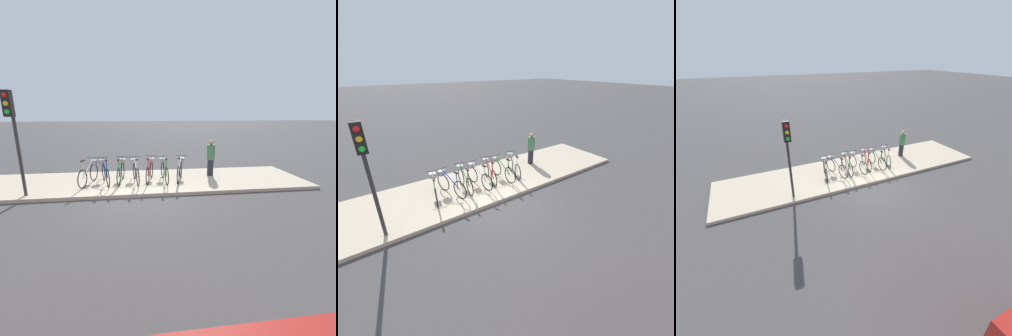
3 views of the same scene
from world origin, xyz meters
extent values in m
plane|color=#423F3F|center=(0.00, 0.00, 0.00)|extent=(120.00, 120.00, 0.00)
cube|color=#B7A88E|center=(0.00, 1.56, 0.06)|extent=(13.54, 3.12, 0.12)
torus|color=black|center=(-1.86, 0.87, 0.46)|extent=(0.20, 0.67, 0.69)
torus|color=black|center=(-1.64, 1.78, 0.46)|extent=(0.20, 0.67, 0.69)
cylinder|color=beige|center=(-1.75, 1.32, 0.74)|extent=(0.26, 0.94, 0.58)
cylinder|color=beige|center=(-1.83, 0.99, 0.77)|extent=(0.04, 0.04, 0.62)
cube|color=black|center=(-1.83, 0.99, 1.10)|extent=(0.12, 0.21, 0.04)
cylinder|color=#262626|center=(-1.64, 1.78, 1.04)|extent=(0.45, 0.13, 0.02)
cube|color=gray|center=(-1.63, 1.83, 0.85)|extent=(0.28, 0.25, 0.18)
torus|color=black|center=(-0.99, 0.91, 0.46)|extent=(0.24, 0.66, 0.69)
torus|color=black|center=(-1.27, 1.81, 0.46)|extent=(0.24, 0.66, 0.69)
cylinder|color=navy|center=(-1.13, 1.36, 0.74)|extent=(0.32, 0.92, 0.58)
cylinder|color=navy|center=(-1.03, 1.04, 0.77)|extent=(0.04, 0.04, 0.62)
cube|color=black|center=(-1.03, 1.04, 1.10)|extent=(0.13, 0.21, 0.04)
cylinder|color=#262626|center=(-1.27, 1.81, 1.04)|extent=(0.45, 0.16, 0.02)
cube|color=gray|center=(-1.29, 1.86, 0.85)|extent=(0.29, 0.26, 0.18)
torus|color=black|center=(-0.60, 0.92, 0.46)|extent=(0.10, 0.69, 0.69)
torus|color=black|center=(-0.52, 1.86, 0.46)|extent=(0.10, 0.69, 0.69)
cylinder|color=#267238|center=(-0.56, 1.39, 0.74)|extent=(0.12, 0.96, 0.58)
cylinder|color=#267238|center=(-0.59, 1.05, 0.77)|extent=(0.03, 0.03, 0.62)
cube|color=black|center=(-0.59, 1.05, 1.10)|extent=(0.09, 0.21, 0.04)
cylinder|color=#262626|center=(-0.52, 1.86, 1.04)|extent=(0.46, 0.07, 0.02)
cube|color=gray|center=(-0.52, 1.91, 0.85)|extent=(0.26, 0.22, 0.18)
torus|color=black|center=(0.09, 0.86, 0.46)|extent=(0.14, 0.68, 0.69)
torus|color=black|center=(-0.05, 1.79, 0.46)|extent=(0.14, 0.68, 0.69)
cylinder|color=beige|center=(0.02, 1.32, 0.74)|extent=(0.18, 0.95, 0.58)
cylinder|color=beige|center=(0.07, 0.99, 0.77)|extent=(0.04, 0.04, 0.62)
cube|color=black|center=(0.07, 0.99, 1.10)|extent=(0.10, 0.21, 0.04)
cylinder|color=#262626|center=(-0.05, 1.79, 1.04)|extent=(0.46, 0.09, 0.02)
cube|color=gray|center=(-0.06, 1.84, 0.85)|extent=(0.27, 0.23, 0.18)
torus|color=black|center=(0.45, 0.95, 0.46)|extent=(0.18, 0.68, 0.69)
torus|color=black|center=(0.65, 1.87, 0.46)|extent=(0.18, 0.68, 0.69)
cylinder|color=red|center=(0.55, 1.41, 0.74)|extent=(0.23, 0.94, 0.58)
cylinder|color=red|center=(0.48, 1.08, 0.77)|extent=(0.04, 0.04, 0.62)
cube|color=black|center=(0.48, 1.08, 1.10)|extent=(0.11, 0.21, 0.04)
cylinder|color=#262626|center=(0.65, 1.87, 1.04)|extent=(0.46, 0.12, 0.02)
cube|color=gray|center=(0.66, 1.92, 0.85)|extent=(0.28, 0.25, 0.18)
torus|color=black|center=(1.16, 0.84, 0.46)|extent=(0.08, 0.69, 0.69)
torus|color=black|center=(1.10, 1.78, 0.46)|extent=(0.08, 0.69, 0.69)
cylinder|color=#267238|center=(1.13, 1.31, 0.74)|extent=(0.09, 0.96, 0.58)
cylinder|color=#267238|center=(1.15, 0.97, 0.77)|extent=(0.03, 0.03, 0.62)
cube|color=black|center=(1.15, 0.97, 1.10)|extent=(0.08, 0.20, 0.04)
cylinder|color=#262626|center=(1.10, 1.78, 1.04)|extent=(0.46, 0.05, 0.02)
cube|color=gray|center=(1.09, 1.83, 0.85)|extent=(0.25, 0.21, 0.18)
torus|color=black|center=(1.60, 0.91, 0.46)|extent=(0.23, 0.67, 0.69)
torus|color=black|center=(1.87, 1.81, 0.46)|extent=(0.23, 0.67, 0.69)
cylinder|color=silver|center=(1.73, 1.36, 0.74)|extent=(0.31, 0.93, 0.58)
cylinder|color=silver|center=(1.63, 1.03, 0.77)|extent=(0.04, 0.04, 0.62)
cube|color=black|center=(1.63, 1.03, 1.10)|extent=(0.12, 0.21, 0.04)
cylinder|color=#262626|center=(1.87, 1.81, 1.04)|extent=(0.45, 0.15, 0.02)
cube|color=gray|center=(1.88, 1.86, 0.85)|extent=(0.29, 0.26, 0.18)
cylinder|color=#23232D|center=(3.17, 1.92, 0.47)|extent=(0.26, 0.26, 0.70)
cylinder|color=#3F724C|center=(3.17, 1.92, 1.13)|extent=(0.34, 0.34, 0.62)
sphere|color=tan|center=(3.17, 1.92, 1.54)|extent=(0.20, 0.20, 0.20)
cylinder|color=#2D2D2D|center=(-3.55, 0.35, 1.76)|extent=(0.10, 0.10, 3.28)
cube|color=black|center=(-3.55, 0.17, 3.02)|extent=(0.24, 0.20, 0.75)
sphere|color=red|center=(-3.55, 0.07, 3.25)|extent=(0.14, 0.14, 0.14)
sphere|color=gold|center=(-3.55, 0.07, 3.02)|extent=(0.14, 0.14, 0.14)
sphere|color=green|center=(-3.55, 0.07, 2.79)|extent=(0.14, 0.14, 0.14)
camera|label=1|loc=(0.19, -7.09, 2.80)|focal=24.00mm
camera|label=2|loc=(-3.61, -5.71, 4.51)|focal=24.00mm
camera|label=3|loc=(-4.91, -7.66, 5.51)|focal=24.00mm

